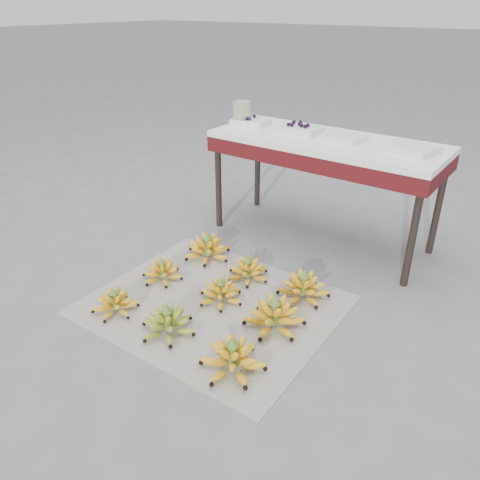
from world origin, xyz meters
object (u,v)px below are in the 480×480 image
Objects in this scene: bunch_front_left at (115,303)px; bunch_front_center at (168,323)px; bunch_back_right at (303,288)px; newspaper_mat at (213,305)px; bunch_mid_center at (221,293)px; bunch_back_center at (248,271)px; tray_right at (344,138)px; vendor_table at (326,151)px; bunch_back_left at (208,249)px; tray_far_right at (411,149)px; tray_far_left at (251,122)px; glass_jar at (242,113)px; bunch_front_right at (233,359)px; bunch_mid_right at (274,316)px; bunch_mid_left at (162,272)px; tray_left at (301,129)px.

bunch_front_left is 0.35m from bunch_front_center.
newspaper_mat is at bearing -138.27° from bunch_back_right.
bunch_front_center is 1.07× the size of bunch_mid_center.
tray_right reaches higher than bunch_back_center.
vendor_table is at bearing 49.02° from bunch_front_left.
bunch_back_right reaches higher than bunch_mid_center.
tray_far_right reaches higher than bunch_back_left.
glass_jar is (-0.06, -0.02, 0.06)m from tray_far_left.
newspaper_mat is 0.86× the size of vendor_table.
bunch_front_right is 0.76m from bunch_back_center.
bunch_mid_right is at bearing -47.11° from glass_jar.
bunch_front_left is at bearing -82.09° from glass_jar.
bunch_back_right is at bearing 44.22° from newspaper_mat.
newspaper_mat is at bearing -100.32° from tray_right.
tray_far_left is at bearing 102.43° from bunch_back_left.
bunch_front_right is 1.23× the size of tray_far_left.
bunch_front_left is 1.18× the size of tray_right.
bunch_front_right is 1.05× the size of bunch_mid_center.
bunch_back_right is (0.38, 0.66, 0.00)m from bunch_front_center.
bunch_mid_left reaches higher than newspaper_mat.
tray_far_right is at bearing 68.17° from bunch_back_right.
bunch_front_right is at bearing -21.91° from bunch_front_left.
glass_jar reaches higher than newspaper_mat.
bunch_mid_left is 0.76m from bunch_mid_right.
bunch_back_left is (0.05, 0.36, 0.01)m from bunch_mid_left.
bunch_back_left is at bearing -77.30° from tray_far_left.
bunch_back_right is 1.13× the size of tray_far_left.
bunch_front_right is 0.22× the size of vendor_table.
tray_right is (0.19, 0.73, 0.66)m from bunch_back_center.
bunch_back_center is 1.11× the size of tray_far_left.
glass_jar reaches higher than tray_right.
bunch_back_center is 0.93× the size of tray_far_right.
glass_jar reaches higher than bunch_mid_right.
tray_left is (-0.13, 1.02, 0.66)m from bunch_mid_center.
bunch_front_left is at bearing -111.87° from tray_right.
bunch_front_center is 0.22× the size of vendor_table.
bunch_mid_left is 0.92× the size of tray_far_right.
tray_far_left is (-0.13, 1.40, 0.66)m from bunch_front_left.
bunch_front_center is at bearing -70.73° from tray_far_left.
bunch_front_center is 1.11× the size of bunch_back_left.
bunch_mid_right is 1.23× the size of tray_far_right.
bunch_mid_right is at bearing -80.33° from tray_right.
bunch_back_right is at bearing -39.66° from tray_far_left.
tray_far_left reaches higher than bunch_front_center.
bunch_front_center is at bearing -81.01° from bunch_back_center.
bunch_mid_left is at bearing 176.82° from newspaper_mat.
bunch_front_right reaches higher than bunch_front_center.
glass_jar is (-0.19, 1.38, 0.72)m from bunch_front_left.
bunch_back_left reaches higher than bunch_mid_left.
bunch_mid_left is (-0.37, 0.34, -0.01)m from bunch_front_center.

